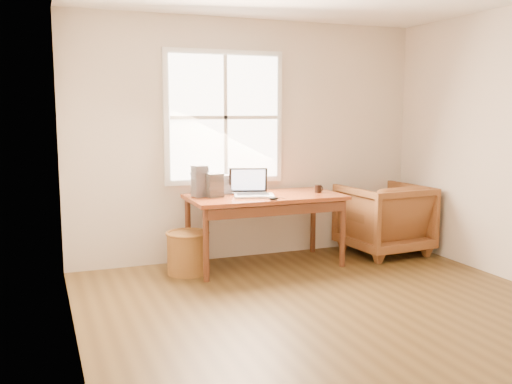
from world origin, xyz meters
TOP-DOWN VIEW (x-y plane):
  - room_shell at (-0.02, 0.16)m, footprint 4.04×4.54m
  - desk at (0.00, 1.80)m, footprint 1.60×0.80m
  - armchair at (1.47, 1.80)m, footprint 0.92×0.94m
  - wicker_stool at (-0.83, 1.80)m, footprint 0.54×0.54m
  - laptop at (-0.14, 1.74)m, footprint 0.51×0.52m
  - mouse at (-0.05, 1.46)m, footprint 0.11×0.07m
  - coffee_mug at (0.60, 1.77)m, footprint 0.09×0.09m
  - cd_stack_a at (-0.65, 2.01)m, footprint 0.17×0.17m
  - cd_stack_b at (-0.53, 1.87)m, footprint 0.18×0.16m
  - cd_stack_c at (-0.66, 1.94)m, footprint 0.16×0.15m
  - cd_stack_d at (-0.34, 2.05)m, footprint 0.17×0.15m

SIDE VIEW (x-z plane):
  - wicker_stool at x=-0.83m, z-range 0.00..0.41m
  - armchair at x=1.47m, z-range 0.00..0.80m
  - desk at x=0.00m, z-range 0.71..0.75m
  - mouse at x=-0.05m, z-range 0.75..0.78m
  - coffee_mug at x=0.60m, z-range 0.75..0.83m
  - cd_stack_d at x=-0.34m, z-range 0.75..0.95m
  - cd_stack_b at x=-0.53m, z-range 0.75..0.99m
  - cd_stack_a at x=-0.65m, z-range 0.75..1.02m
  - laptop at x=-0.14m, z-range 0.75..1.05m
  - cd_stack_c at x=-0.66m, z-range 0.75..1.07m
  - room_shell at x=-0.02m, z-range 0.00..2.64m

